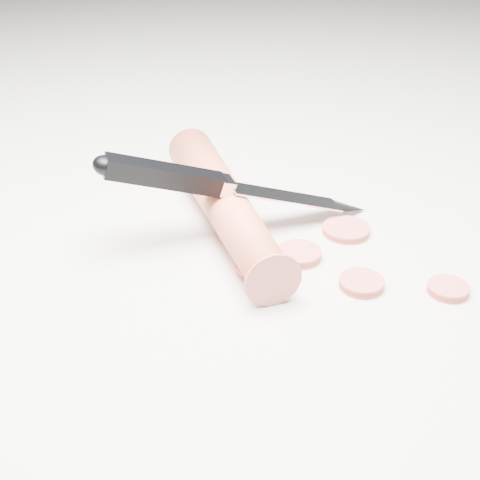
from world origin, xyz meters
TOP-DOWN VIEW (x-y plane):
  - ground at (0.00, 0.00)m, footprint 2.40×2.40m
  - carrot at (-0.01, 0.03)m, footprint 0.10×0.23m
  - carrot_slice_0 at (-0.01, -0.03)m, footprint 0.03×0.03m
  - carrot_slice_1 at (-0.02, -0.04)m, footprint 0.04×0.04m
  - carrot_slice_2 at (-0.02, -0.05)m, footprint 0.04×0.04m
  - carrot_slice_3 at (0.02, -0.09)m, footprint 0.03×0.03m
  - carrot_slice_4 at (0.06, -0.03)m, footprint 0.04×0.04m
  - carrot_slice_5 at (0.01, -0.04)m, footprint 0.03×0.03m
  - carrot_slice_6 at (0.07, -0.13)m, footprint 0.03×0.03m
  - kitchen_knife at (-0.00, 0.02)m, footprint 0.22×0.09m

SIDE VIEW (x-z plane):
  - ground at x=0.00m, z-range 0.00..0.00m
  - carrot_slice_1 at x=-0.02m, z-range 0.00..0.01m
  - carrot_slice_4 at x=0.06m, z-range 0.00..0.01m
  - carrot_slice_6 at x=0.07m, z-range 0.00..0.01m
  - carrot_slice_0 at x=-0.01m, z-range 0.00..0.01m
  - carrot_slice_3 at x=0.02m, z-range 0.00..0.01m
  - carrot_slice_2 at x=-0.02m, z-range 0.00..0.01m
  - carrot_slice_5 at x=0.01m, z-range 0.00..0.01m
  - carrot at x=-0.01m, z-range 0.00..0.04m
  - kitchen_knife at x=0.00m, z-range 0.00..0.08m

